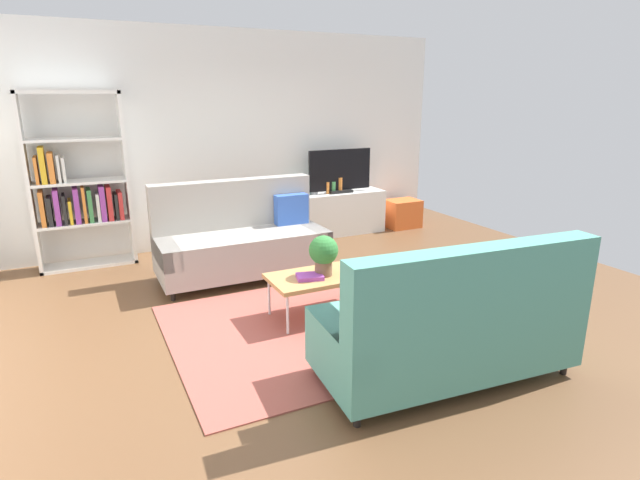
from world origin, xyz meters
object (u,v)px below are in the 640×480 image
(tv_console, at_px, (339,213))
(bottle_2, at_px, (340,185))
(table_book_0, at_px, (310,277))
(couch_beige, at_px, (242,239))
(couch_green, at_px, (449,325))
(potted_plant, at_px, (324,253))
(tv, at_px, (340,172))
(bookshelf, at_px, (78,188))
(storage_trunk, at_px, (402,214))
(vase_0, at_px, (302,188))
(vase_1, at_px, (313,188))
(bottle_1, at_px, (334,188))
(bottle_0, at_px, (328,188))
(coffee_table, at_px, (327,276))

(tv_console, distance_m, bottle_2, 0.43)
(tv_console, bearing_deg, table_book_0, -122.89)
(couch_beige, height_order, bottle_2, couch_beige)
(couch_green, height_order, table_book_0, couch_green)
(couch_beige, bearing_deg, potted_plant, 103.44)
(couch_green, distance_m, bottle_2, 4.17)
(potted_plant, height_order, table_book_0, potted_plant)
(couch_green, relative_size, tv, 1.96)
(bookshelf, bearing_deg, storage_trunk, -1.49)
(couch_beige, xyz_separation_m, potted_plant, (0.34, -1.44, 0.20))
(storage_trunk, relative_size, table_book_0, 2.17)
(vase_0, bearing_deg, bookshelf, -179.42)
(couch_green, distance_m, vase_1, 4.16)
(bookshelf, bearing_deg, tv, -0.65)
(potted_plant, height_order, vase_1, vase_1)
(potted_plant, bearing_deg, tv_console, 59.27)
(vase_1, xyz_separation_m, bottle_1, (0.29, -0.09, -0.01))
(potted_plant, bearing_deg, table_book_0, -169.36)
(bottle_1, relative_size, bottle_2, 0.76)
(tv_console, height_order, table_book_0, tv_console)
(tv_console, bearing_deg, potted_plant, -120.73)
(bottle_2, bearing_deg, vase_0, 171.16)
(storage_trunk, xyz_separation_m, bottle_0, (-1.31, 0.06, 0.51))
(couch_green, bearing_deg, tv_console, 77.55)
(tv, height_order, potted_plant, tv)
(tv, bearing_deg, bookshelf, 179.35)
(table_book_0, bearing_deg, couch_beige, 97.33)
(vase_1, bearing_deg, potted_plant, -113.43)
(storage_trunk, relative_size, vase_0, 2.74)
(coffee_table, xyz_separation_m, table_book_0, (-0.20, -0.05, 0.05))
(vase_0, xyz_separation_m, bottle_1, (0.47, -0.09, -0.01))
(coffee_table, relative_size, potted_plant, 2.87)
(coffee_table, bearing_deg, bottle_1, 61.33)
(tv, xyz_separation_m, bookshelf, (-3.53, 0.04, 0.03))
(coffee_table, xyz_separation_m, vase_1, (1.11, 2.64, 0.34))
(storage_trunk, distance_m, table_book_0, 3.79)
(bottle_0, distance_m, bottle_1, 0.10)
(couch_beige, xyz_separation_m, bookshelf, (-1.63, 1.19, 0.54))
(bottle_0, xyz_separation_m, bottle_1, (0.10, 0.00, -0.00))
(tv_console, relative_size, table_book_0, 5.83)
(couch_green, relative_size, vase_1, 10.69)
(coffee_table, relative_size, tv_console, 0.79)
(couch_green, bearing_deg, table_book_0, 113.82)
(coffee_table, relative_size, vase_1, 6.00)
(vase_0, height_order, bottle_0, vase_0)
(potted_plant, height_order, bottle_2, bottle_2)
(table_book_0, distance_m, bottle_2, 3.13)
(tv_console, xyz_separation_m, potted_plant, (-1.55, -2.61, 0.32))
(coffee_table, height_order, tv_console, tv_console)
(couch_green, distance_m, storage_trunk, 4.56)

